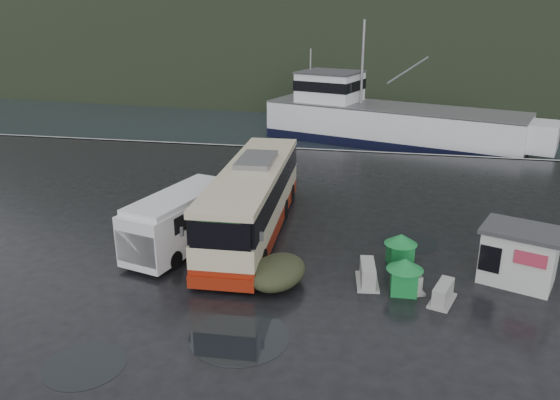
% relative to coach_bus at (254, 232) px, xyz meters
% --- Properties ---
extents(ground, '(160.00, 160.00, 0.00)m').
position_rel_coach_bus_xyz_m(ground, '(1.52, -2.65, 0.00)').
color(ground, black).
rests_on(ground, ground).
extents(harbor_water, '(300.00, 180.00, 0.02)m').
position_rel_coach_bus_xyz_m(harbor_water, '(1.52, 107.35, 0.00)').
color(harbor_water, black).
rests_on(harbor_water, ground).
extents(quay_edge, '(160.00, 0.60, 1.50)m').
position_rel_coach_bus_xyz_m(quay_edge, '(1.52, 17.35, 0.00)').
color(quay_edge, '#999993').
rests_on(quay_edge, ground).
extents(headland, '(780.00, 540.00, 570.00)m').
position_rel_coach_bus_xyz_m(headland, '(11.52, 247.35, 0.00)').
color(headland, black).
rests_on(headland, ground).
extents(coach_bus, '(3.61, 12.89, 3.62)m').
position_rel_coach_bus_xyz_m(coach_bus, '(0.00, 0.00, 0.00)').
color(coach_bus, beige).
rests_on(coach_bus, ground).
extents(white_van, '(3.88, 6.86, 2.72)m').
position_rel_coach_bus_xyz_m(white_van, '(-2.80, -2.43, 0.00)').
color(white_van, silver).
rests_on(white_van, ground).
extents(waste_bin_left, '(1.06, 1.06, 1.45)m').
position_rel_coach_bus_xyz_m(waste_bin_left, '(7.22, -4.80, 0.00)').
color(waste_bin_left, '#167C34').
rests_on(waste_bin_left, ground).
extents(waste_bin_right, '(1.25, 1.25, 1.43)m').
position_rel_coach_bus_xyz_m(waste_bin_right, '(7.10, -2.31, 0.00)').
color(waste_bin_right, '#167C34').
rests_on(waste_bin_right, ground).
extents(dome_tent, '(2.81, 3.39, 1.15)m').
position_rel_coach_bus_xyz_m(dome_tent, '(2.23, -5.15, 0.00)').
color(dome_tent, '#30341F').
rests_on(dome_tent, ground).
extents(ticket_kiosk, '(3.63, 3.22, 2.34)m').
position_rel_coach_bus_xyz_m(ticket_kiosk, '(11.76, -3.01, 0.00)').
color(ticket_kiosk, silver).
rests_on(ticket_kiosk, ground).
extents(jersey_barrier_a, '(1.05, 1.83, 0.87)m').
position_rel_coach_bus_xyz_m(jersey_barrier_a, '(5.79, -4.32, 0.00)').
color(jersey_barrier_a, '#999993').
rests_on(jersey_barrier_a, ground).
extents(jersey_barrier_b, '(1.27, 1.78, 0.80)m').
position_rel_coach_bus_xyz_m(jersey_barrier_b, '(7.45, -4.36, 0.00)').
color(jersey_barrier_b, '#999993').
rests_on(jersey_barrier_b, ground).
extents(jersey_barrier_c, '(1.24, 1.72, 0.77)m').
position_rel_coach_bus_xyz_m(jersey_barrier_c, '(8.66, -5.30, 0.00)').
color(jersey_barrier_c, '#999993').
rests_on(jersey_barrier_c, ground).
extents(fishing_trawler, '(28.25, 14.69, 11.11)m').
position_rel_coach_bus_xyz_m(fishing_trawler, '(6.83, 26.51, 0.00)').
color(fishing_trawler, silver).
rests_on(fishing_trawler, ground).
extents(puddles, '(13.02, 14.35, 0.01)m').
position_rel_coach_bus_xyz_m(puddles, '(2.28, -6.97, 0.01)').
color(puddles, black).
rests_on(puddles, ground).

